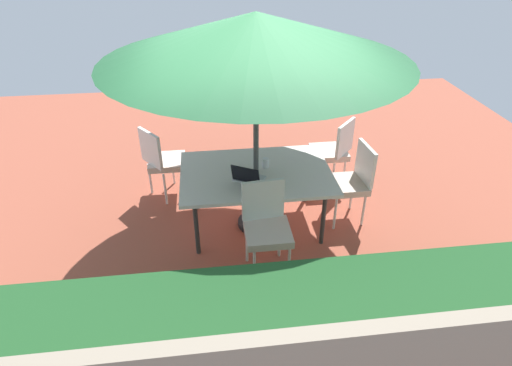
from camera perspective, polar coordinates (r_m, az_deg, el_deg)
ground_plane at (r=5.28m, az=0.00°, el=-5.59°), size 10.00×10.00×0.02m
hedge_row at (r=3.28m, az=5.31°, el=-21.90°), size 6.30×0.74×1.13m
dining_table at (r=4.88m, az=0.00°, el=0.98°), size 1.70×1.17×0.74m
patio_umbrella at (r=4.30m, az=0.00°, el=18.78°), size 3.06×3.06×2.46m
chair_southwest at (r=5.85m, az=10.23°, el=4.43°), size 0.59×0.59×0.98m
chair_north at (r=4.36m, az=1.39°, el=-5.50°), size 0.47×0.48×0.98m
chair_west at (r=5.20m, az=12.56°, el=0.45°), size 0.48×0.47×0.98m
chair_southeast at (r=5.65m, az=-12.30°, el=3.13°), size 0.58×0.58×0.98m
laptop at (r=4.67m, az=-1.06°, el=0.78°), size 0.40×0.37×0.21m
cup at (r=4.92m, az=1.30°, el=2.68°), size 0.07×0.07×0.11m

